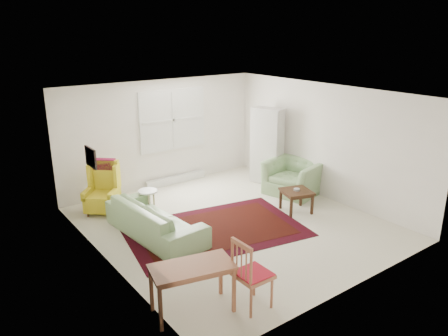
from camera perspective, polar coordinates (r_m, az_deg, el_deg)
room at (r=8.22m, az=0.47°, el=1.24°), size 5.04×5.54×2.51m
rug at (r=8.22m, az=-1.18°, el=-8.03°), size 3.54×2.62×0.03m
sofa at (r=7.96m, az=-9.03°, el=-5.81°), size 1.02×2.25×0.88m
armchair at (r=9.98m, az=9.06°, el=-0.80°), size 1.27×1.37×0.90m
wingback_chair at (r=9.11m, az=-15.75°, el=-2.55°), size 0.90×0.90×1.07m
coffee_table at (r=9.07m, az=9.41°, el=-4.25°), size 0.71×0.71×0.46m
stool at (r=8.94m, az=-9.85°, el=-4.41°), size 0.44×0.44×0.52m
cabinet at (r=10.48m, az=5.65°, el=2.88°), size 0.60×0.82×1.83m
desk at (r=5.96m, az=-4.13°, el=-15.44°), size 1.18×0.77×0.68m
desk_chair at (r=5.96m, az=3.82°, el=-13.52°), size 0.45×0.45×1.02m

